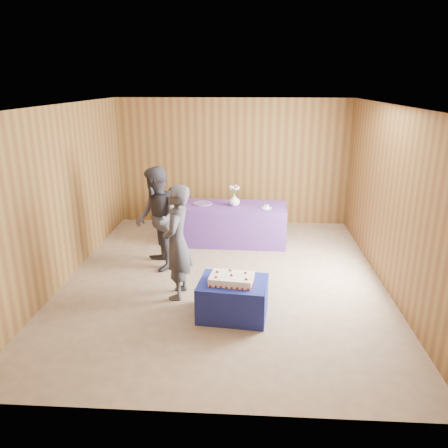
# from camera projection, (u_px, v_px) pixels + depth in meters

# --- Properties ---
(ground) EXTENTS (6.00, 6.00, 0.00)m
(ground) POSITION_uv_depth(u_px,v_px,m) (224.00, 278.00, 7.03)
(ground) COLOR gray
(ground) RESTS_ON ground
(room_shell) EXTENTS (5.04, 6.04, 2.72)m
(room_shell) POSITION_uv_depth(u_px,v_px,m) (224.00, 168.00, 6.46)
(room_shell) COLOR brown
(room_shell) RESTS_ON ground
(cake_table) EXTENTS (0.97, 0.79, 0.50)m
(cake_table) POSITION_uv_depth(u_px,v_px,m) (233.00, 298.00, 5.85)
(cake_table) COLOR #1B1E95
(cake_table) RESTS_ON ground
(serving_table) EXTENTS (2.02, 0.96, 0.75)m
(serving_table) POSITION_uv_depth(u_px,v_px,m) (234.00, 224.00, 8.51)
(serving_table) COLOR #5F338E
(serving_table) RESTS_ON ground
(sheet_cake) EXTENTS (0.64, 0.47, 0.14)m
(sheet_cake) POSITION_uv_depth(u_px,v_px,m) (232.00, 279.00, 5.74)
(sheet_cake) COLOR white
(sheet_cake) RESTS_ON cake_table
(vase) EXTENTS (0.23, 0.23, 0.22)m
(vase) POSITION_uv_depth(u_px,v_px,m) (234.00, 200.00, 8.33)
(vase) COLOR white
(vase) RESTS_ON serving_table
(flower_spray) EXTENTS (0.20, 0.19, 0.15)m
(flower_spray) POSITION_uv_depth(u_px,v_px,m) (234.00, 188.00, 8.26)
(flower_spray) COLOR #2B692A
(flower_spray) RESTS_ON vase
(platter) EXTENTS (0.41, 0.41, 0.02)m
(platter) POSITION_uv_depth(u_px,v_px,m) (203.00, 203.00, 8.49)
(platter) COLOR #7753A6
(platter) RESTS_ON serving_table
(plate) EXTENTS (0.21, 0.21, 0.01)m
(plate) POSITION_uv_depth(u_px,v_px,m) (266.00, 208.00, 8.20)
(plate) COLOR white
(plate) RESTS_ON serving_table
(cake_slice) EXTENTS (0.08, 0.08, 0.08)m
(cake_slice) POSITION_uv_depth(u_px,v_px,m) (266.00, 206.00, 8.18)
(cake_slice) COLOR white
(cake_slice) RESTS_ON plate
(knife) EXTENTS (0.26, 0.09, 0.00)m
(knife) POSITION_uv_depth(u_px,v_px,m) (269.00, 211.00, 8.04)
(knife) COLOR silver
(knife) RESTS_ON serving_table
(guest_left) EXTENTS (0.44, 0.63, 1.68)m
(guest_left) POSITION_uv_depth(u_px,v_px,m) (177.00, 242.00, 6.22)
(guest_left) COLOR #35353F
(guest_left) RESTS_ON ground
(guest_right) EXTENTS (0.94, 1.03, 1.73)m
(guest_right) POSITION_uv_depth(u_px,v_px,m) (157.00, 219.00, 7.18)
(guest_right) COLOR #35333D
(guest_right) RESTS_ON ground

